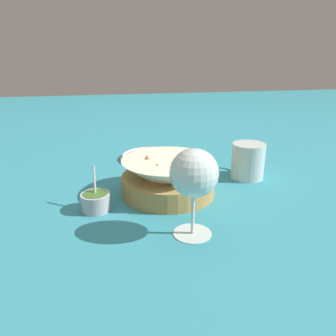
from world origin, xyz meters
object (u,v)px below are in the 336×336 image
sauce_cup (96,201)px  wine_glass (194,176)px  side_plate (151,157)px  beer_mug (248,162)px  food_basket (168,179)px

sauce_cup → wine_glass: bearing=-126.6°
wine_glass → side_plate: (0.48, 0.02, -0.12)m
beer_mug → side_plate: bearing=48.8°
sauce_cup → wine_glass: size_ratio=0.55×
wine_glass → beer_mug: (0.27, -0.23, -0.08)m
food_basket → side_plate: size_ratio=1.16×
sauce_cup → side_plate: (0.34, -0.17, -0.01)m
side_plate → sauce_cup: bearing=153.6°
food_basket → sauce_cup: 0.19m
sauce_cup → beer_mug: beer_mug is taller
food_basket → beer_mug: food_basket is taller
food_basket → sauce_cup: (-0.06, 0.18, -0.02)m
food_basket → wine_glass: (-0.20, -0.01, 0.08)m
wine_glass → beer_mug: size_ratio=1.34×
food_basket → sauce_cup: food_basket is taller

